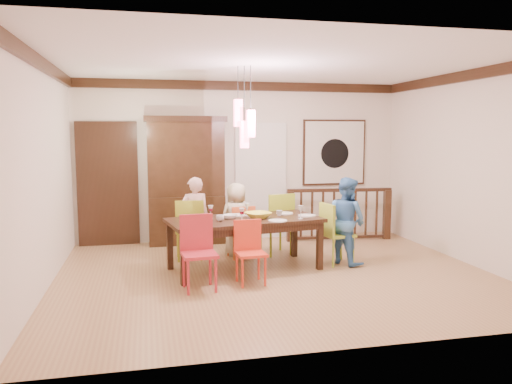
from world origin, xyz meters
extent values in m
plane|color=#A4794F|center=(0.00, 0.00, 0.00)|extent=(6.00, 6.00, 0.00)
plane|color=white|center=(0.00, 0.00, 2.90)|extent=(6.00, 6.00, 0.00)
plane|color=beige|center=(0.00, 2.50, 1.45)|extent=(6.00, 0.00, 6.00)
plane|color=beige|center=(-3.00, 0.00, 1.45)|extent=(0.00, 5.00, 5.00)
plane|color=beige|center=(3.00, 0.00, 1.45)|extent=(0.00, 5.00, 5.00)
cube|color=black|center=(-2.40, 2.45, 1.05)|extent=(1.04, 0.07, 2.24)
cube|color=silver|center=(0.35, 2.46, 1.05)|extent=(0.97, 0.05, 2.22)
cube|color=black|center=(1.80, 2.47, 1.60)|extent=(1.25, 0.04, 1.25)
cube|color=silver|center=(1.80, 2.44, 1.60)|extent=(1.18, 0.02, 1.18)
cylinder|color=black|center=(1.80, 2.43, 1.58)|extent=(0.56, 0.01, 0.56)
cube|color=#FA4B69|center=(-0.45, 0.41, 2.25)|extent=(0.11, 0.11, 0.38)
cylinder|color=black|center=(-0.45, 0.41, 2.67)|extent=(0.01, 0.01, 0.46)
cube|color=#FA4B69|center=(-0.29, 0.31, 2.10)|extent=(0.11, 0.11, 0.38)
cylinder|color=black|center=(-0.29, 0.31, 2.59)|extent=(0.01, 0.01, 0.61)
cube|color=#FA4B69|center=(-0.37, 0.36, 1.95)|extent=(0.11, 0.11, 0.38)
cylinder|color=black|center=(-0.37, 0.36, 2.52)|extent=(0.01, 0.01, 0.76)
cube|color=black|center=(-0.37, 0.36, 0.72)|extent=(2.30, 1.33, 0.05)
cube|color=black|center=(-1.38, 0.77, 0.35)|extent=(0.09, 0.09, 0.70)
cube|color=black|center=(0.63, 0.77, 0.35)|extent=(0.09, 0.09, 0.70)
cube|color=black|center=(-1.38, -0.06, 0.35)|extent=(0.09, 0.09, 0.70)
cube|color=black|center=(0.63, -0.06, 0.35)|extent=(0.09, 0.09, 0.70)
cube|color=black|center=(-0.37, 0.79, 0.65)|extent=(1.95, 0.37, 0.10)
cube|color=black|center=(-0.37, -0.08, 0.65)|extent=(1.95, 0.37, 0.10)
cube|color=#96A123|center=(-1.11, 1.13, 0.46)|extent=(0.44, 0.44, 0.04)
cube|color=#96A123|center=(-1.11, 1.13, 0.72)|extent=(0.43, 0.05, 0.47)
cylinder|color=#96A123|center=(-1.28, 0.96, 0.23)|extent=(0.04, 0.04, 0.45)
cylinder|color=#96A123|center=(-0.93, 0.96, 0.23)|extent=(0.04, 0.04, 0.45)
cylinder|color=#96A123|center=(-1.28, 1.31, 0.23)|extent=(0.04, 0.04, 0.45)
cylinder|color=#96A123|center=(-0.93, 1.31, 0.23)|extent=(0.04, 0.04, 0.45)
cube|color=#D15624|center=(-0.31, 1.06, 0.41)|extent=(0.43, 0.43, 0.04)
cube|color=#D15624|center=(-0.31, 1.06, 0.63)|extent=(0.38, 0.09, 0.42)
cylinder|color=#D15624|center=(-0.46, 0.91, 0.20)|extent=(0.03, 0.03, 0.40)
cylinder|color=#D15624|center=(-0.15, 0.91, 0.20)|extent=(0.03, 0.03, 0.40)
cylinder|color=#D15624|center=(-0.46, 1.22, 0.20)|extent=(0.03, 0.03, 0.40)
cylinder|color=#D15624|center=(-0.15, 1.22, 0.20)|extent=(0.03, 0.03, 0.40)
cube|color=#91A721|center=(0.31, 1.17, 0.49)|extent=(0.55, 0.55, 0.04)
cube|color=#91A721|center=(0.31, 1.17, 0.76)|extent=(0.45, 0.14, 0.50)
cylinder|color=#91A721|center=(0.12, 0.99, 0.24)|extent=(0.04, 0.04, 0.48)
cylinder|color=#91A721|center=(0.49, 0.99, 0.24)|extent=(0.04, 0.04, 0.48)
cylinder|color=#91A721|center=(0.12, 1.36, 0.24)|extent=(0.04, 0.04, 0.48)
cylinder|color=#91A721|center=(0.49, 1.36, 0.24)|extent=(0.04, 0.04, 0.48)
cube|color=#BB2832|center=(-1.11, -0.46, 0.45)|extent=(0.46, 0.46, 0.04)
cube|color=#BB2832|center=(-1.11, -0.46, 0.71)|extent=(0.43, 0.07, 0.46)
cylinder|color=#BB2832|center=(-1.29, -0.63, 0.22)|extent=(0.04, 0.04, 0.44)
cylinder|color=#BB2832|center=(-0.94, -0.63, 0.22)|extent=(0.04, 0.04, 0.44)
cylinder|color=#BB2832|center=(-1.29, -0.29, 0.22)|extent=(0.04, 0.04, 0.44)
cylinder|color=#BB2832|center=(-0.94, -0.29, 0.22)|extent=(0.04, 0.04, 0.44)
cube|color=red|center=(-0.43, -0.35, 0.40)|extent=(0.40, 0.40, 0.04)
cube|color=red|center=(-0.43, -0.35, 0.62)|extent=(0.38, 0.06, 0.41)
cylinder|color=red|center=(-0.58, -0.50, 0.20)|extent=(0.03, 0.03, 0.39)
cylinder|color=red|center=(-0.28, -0.50, 0.20)|extent=(0.03, 0.03, 0.39)
cylinder|color=red|center=(-0.58, -0.20, 0.20)|extent=(0.03, 0.03, 0.39)
cylinder|color=red|center=(-0.28, -0.20, 0.20)|extent=(0.03, 0.03, 0.39)
cube|color=#A0B932|center=(1.06, 0.36, 0.45)|extent=(0.48, 0.48, 0.04)
cube|color=#A0B932|center=(1.06, 0.36, 0.70)|extent=(0.11, 0.42, 0.46)
cylinder|color=#A0B932|center=(0.89, 0.19, 0.22)|extent=(0.04, 0.04, 0.44)
cylinder|color=#A0B932|center=(1.23, 0.19, 0.22)|extent=(0.04, 0.04, 0.44)
cylinder|color=#A0B932|center=(0.89, 0.53, 0.22)|extent=(0.04, 0.04, 0.44)
cylinder|color=#A0B932|center=(1.23, 0.53, 0.22)|extent=(0.04, 0.04, 0.44)
cube|color=black|center=(-1.05, 2.28, 0.43)|extent=(1.34, 0.44, 0.86)
cube|color=black|center=(-1.05, 2.30, 1.53)|extent=(1.34, 0.40, 1.34)
cube|color=black|center=(-1.05, 2.49, 1.53)|extent=(1.15, 0.02, 1.15)
cube|color=black|center=(-1.05, 2.30, 2.22)|extent=(1.43, 0.44, 0.10)
cube|color=black|center=(0.80, 1.95, 0.46)|extent=(0.13, 0.13, 0.92)
cube|color=black|center=(2.63, 1.95, 0.46)|extent=(0.13, 0.13, 0.92)
cube|color=black|center=(1.72, 1.95, 0.93)|extent=(1.95, 0.28, 0.06)
cube|color=black|center=(1.72, 1.95, 0.05)|extent=(1.83, 0.25, 0.05)
imported|color=#FCC4BF|center=(-1.01, 1.19, 0.64)|extent=(0.50, 0.35, 1.29)
imported|color=beige|center=(-0.33, 1.24, 0.59)|extent=(0.65, 0.51, 1.18)
imported|color=#447EC1|center=(1.19, 0.36, 0.66)|extent=(0.72, 0.79, 1.31)
imported|color=yellow|center=(-0.18, 0.33, 0.79)|extent=(0.46, 0.46, 0.09)
imported|color=white|center=(-0.58, 0.36, 0.78)|extent=(0.25, 0.25, 0.06)
imported|color=silver|center=(-0.75, 0.20, 0.79)|extent=(0.14, 0.14, 0.09)
imported|color=silver|center=(0.17, 0.46, 0.79)|extent=(0.11, 0.11, 0.08)
cylinder|color=white|center=(-1.11, 0.65, 0.76)|extent=(0.26, 0.26, 0.01)
cylinder|color=white|center=(-0.44, 0.64, 0.76)|extent=(0.26, 0.26, 0.01)
cylinder|color=white|center=(0.30, 0.63, 0.76)|extent=(0.26, 0.26, 0.01)
cylinder|color=white|center=(-1.11, 0.04, 0.76)|extent=(0.26, 0.26, 0.01)
cylinder|color=white|center=(0.03, 0.03, 0.76)|extent=(0.26, 0.26, 0.01)
cylinder|color=white|center=(0.57, 0.36, 0.76)|extent=(0.26, 0.26, 0.01)
cube|color=#D83359|center=(-0.50, 0.01, 0.76)|extent=(0.18, 0.14, 0.01)
camera|label=1|loc=(-1.73, -6.59, 1.97)|focal=35.00mm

